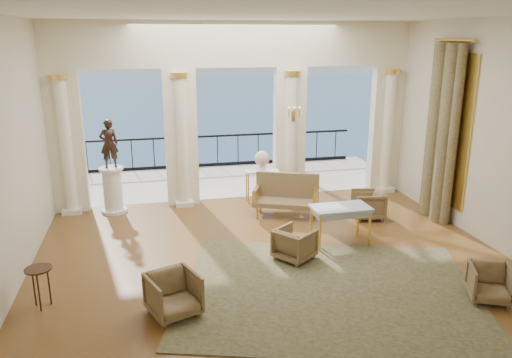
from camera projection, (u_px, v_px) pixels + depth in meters
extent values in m
plane|color=#472513|center=(273.00, 261.00, 9.55)|extent=(9.00, 9.00, 0.00)
plane|color=beige|center=(371.00, 227.00, 5.17)|extent=(9.00, 0.00, 9.00)
plane|color=beige|center=(3.00, 159.00, 7.99)|extent=(0.00, 8.00, 8.00)
plane|color=beige|center=(495.00, 135.00, 9.85)|extent=(0.00, 8.00, 8.00)
plane|color=white|center=(276.00, 14.00, 8.29)|extent=(9.00, 9.00, 0.00)
cube|color=#EEE6C2|center=(235.00, 44.00, 12.06)|extent=(9.00, 0.30, 1.10)
cube|color=#EEE6C2|center=(67.00, 143.00, 11.84)|extent=(0.80, 0.30, 3.40)
cylinder|color=#EEE6C2|center=(66.00, 148.00, 11.69)|extent=(0.28, 0.28, 3.20)
cylinder|color=gold|center=(58.00, 77.00, 11.24)|extent=(0.40, 0.40, 0.12)
cube|color=silver|center=(73.00, 210.00, 12.12)|extent=(0.45, 0.45, 0.12)
cube|color=#EEE6C2|center=(181.00, 138.00, 12.39)|extent=(0.80, 0.30, 3.40)
cylinder|color=#EEE6C2|center=(182.00, 143.00, 12.25)|extent=(0.28, 0.28, 3.20)
cylinder|color=gold|center=(179.00, 75.00, 11.79)|extent=(0.40, 0.40, 0.12)
cube|color=silver|center=(184.00, 202.00, 12.68)|extent=(0.45, 0.45, 0.12)
cube|color=#EEE6C2|center=(289.00, 133.00, 12.97)|extent=(0.80, 0.30, 3.40)
cylinder|color=#EEE6C2|center=(291.00, 138.00, 12.83)|extent=(0.28, 0.28, 3.20)
cylinder|color=gold|center=(293.00, 73.00, 12.37)|extent=(0.40, 0.40, 0.12)
cube|color=silver|center=(290.00, 195.00, 13.26)|extent=(0.45, 0.45, 0.12)
cube|color=#EEE6C2|center=(385.00, 129.00, 13.53)|extent=(0.80, 0.30, 3.40)
cylinder|color=#EEE6C2|center=(388.00, 134.00, 13.39)|extent=(0.28, 0.28, 3.20)
cylinder|color=gold|center=(392.00, 71.00, 12.93)|extent=(0.40, 0.40, 0.12)
cube|color=silver|center=(384.00, 189.00, 13.82)|extent=(0.45, 0.45, 0.12)
cube|color=beige|center=(226.00, 180.00, 15.00)|extent=(10.00, 3.60, 0.10)
cube|color=black|center=(217.00, 136.00, 16.21)|extent=(9.00, 0.06, 0.06)
cube|color=black|center=(218.00, 164.00, 16.47)|extent=(9.00, 0.06, 0.10)
cylinder|color=black|center=(218.00, 151.00, 16.35)|extent=(0.03, 0.03, 1.00)
cylinder|color=black|center=(87.00, 157.00, 15.50)|extent=(0.03, 0.03, 1.00)
cylinder|color=black|center=(335.00, 145.00, 17.20)|extent=(0.03, 0.03, 1.00)
cylinder|color=#4C3823|center=(284.00, 103.00, 15.57)|extent=(0.20, 0.20, 4.20)
plane|color=#295480|center=(163.00, 113.00, 67.49)|extent=(160.00, 160.00, 0.00)
cylinder|color=#4C4629|center=(453.00, 138.00, 10.86)|extent=(0.26, 0.26, 4.00)
cylinder|color=#4C4629|center=(440.00, 134.00, 11.28)|extent=(0.32, 0.32, 4.00)
cylinder|color=#4C4629|center=(431.00, 131.00, 11.71)|extent=(0.26, 0.26, 4.00)
cylinder|color=gold|center=(454.00, 40.00, 10.72)|extent=(0.08, 1.40, 0.08)
cube|color=gold|center=(449.00, 130.00, 11.29)|extent=(0.04, 1.60, 3.40)
cube|color=gold|center=(293.00, 116.00, 12.53)|extent=(0.10, 0.04, 0.25)
cylinder|color=gold|center=(289.00, 113.00, 12.40)|extent=(0.02, 0.02, 0.22)
cylinder|color=gold|center=(294.00, 112.00, 12.43)|extent=(0.02, 0.02, 0.22)
cylinder|color=gold|center=(300.00, 112.00, 12.46)|extent=(0.02, 0.02, 0.22)
cube|color=#32381E|center=(329.00, 291.00, 8.41)|extent=(5.82, 5.09, 0.02)
imported|color=#4C3D22|center=(173.00, 292.00, 7.63)|extent=(0.91, 0.89, 0.74)
imported|color=#4C3D22|center=(490.00, 282.00, 8.06)|extent=(0.82, 0.80, 0.65)
imported|color=#4C3D22|center=(368.00, 203.00, 11.70)|extent=(0.77, 0.81, 0.72)
imported|color=#4C3D22|center=(295.00, 242.00, 9.54)|extent=(0.90, 0.90, 0.68)
cube|color=#4C3D22|center=(286.00, 203.00, 11.79)|extent=(1.63, 1.16, 0.11)
cube|color=#4C3D22|center=(287.00, 185.00, 11.97)|extent=(1.43, 0.67, 0.62)
cube|color=gold|center=(256.00, 193.00, 11.86)|extent=(0.32, 0.60, 0.29)
cube|color=gold|center=(316.00, 197.00, 11.61)|extent=(0.32, 0.60, 0.29)
cylinder|color=gold|center=(257.00, 213.00, 11.73)|extent=(0.06, 0.06, 0.28)
cylinder|color=gold|center=(312.00, 216.00, 11.50)|extent=(0.06, 0.06, 0.28)
cylinder|color=gold|center=(260.00, 206.00, 12.19)|extent=(0.06, 0.06, 0.28)
cylinder|color=gold|center=(314.00, 209.00, 11.97)|extent=(0.06, 0.06, 0.28)
cube|color=#8AA0AF|center=(341.00, 208.00, 10.13)|extent=(1.19, 0.67, 0.05)
cylinder|color=gold|center=(320.00, 234.00, 9.87)|extent=(0.05, 0.05, 0.75)
cylinder|color=gold|center=(370.00, 229.00, 10.12)|extent=(0.05, 0.05, 0.75)
cylinder|color=gold|center=(311.00, 224.00, 10.37)|extent=(0.05, 0.05, 0.75)
cylinder|color=gold|center=(358.00, 220.00, 10.62)|extent=(0.05, 0.05, 0.75)
cylinder|color=silver|center=(114.00, 210.00, 12.17)|extent=(0.61, 0.61, 0.08)
cylinder|color=silver|center=(113.00, 190.00, 12.03)|extent=(0.45, 0.45, 0.98)
cylinder|color=silver|center=(111.00, 169.00, 11.88)|extent=(0.57, 0.57, 0.06)
imported|color=black|center=(109.00, 144.00, 11.71)|extent=(0.47, 0.35, 1.16)
cube|color=silver|center=(262.00, 171.00, 12.78)|extent=(0.89, 0.42, 0.05)
cylinder|color=gold|center=(248.00, 189.00, 12.74)|extent=(0.04, 0.04, 0.77)
cylinder|color=gold|center=(277.00, 188.00, 12.82)|extent=(0.04, 0.04, 0.77)
cylinder|color=gold|center=(247.00, 186.00, 12.97)|extent=(0.04, 0.04, 0.77)
cylinder|color=gold|center=(276.00, 185.00, 13.05)|extent=(0.04, 0.04, 0.77)
cylinder|color=white|center=(262.00, 166.00, 12.74)|extent=(0.19, 0.19, 0.24)
sphere|color=#DE9DA0|center=(262.00, 158.00, 12.68)|extent=(0.39, 0.39, 0.39)
cylinder|color=black|center=(38.00, 269.00, 7.76)|extent=(0.41, 0.41, 0.03)
cylinder|color=black|center=(49.00, 286.00, 7.94)|extent=(0.03, 0.03, 0.64)
cylinder|color=black|center=(34.00, 287.00, 7.89)|extent=(0.03, 0.03, 0.64)
cylinder|color=black|center=(39.00, 292.00, 7.73)|extent=(0.03, 0.03, 0.64)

